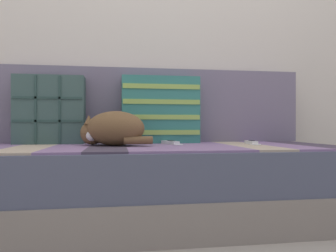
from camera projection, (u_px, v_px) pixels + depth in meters
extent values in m
plane|color=#A89E8E|center=(163.00, 224.00, 1.60)|extent=(14.00, 14.00, 0.00)
cube|color=beige|center=(151.00, 10.00, 2.17)|extent=(6.00, 0.06, 2.50)
cube|color=gray|center=(160.00, 201.00, 1.71)|extent=(1.92, 0.89, 0.17)
cube|color=#4C5166|center=(160.00, 166.00, 1.71)|extent=(1.88, 0.87, 0.20)
cube|color=tan|center=(32.00, 148.00, 1.59)|extent=(0.18, 0.78, 0.01)
cube|color=gray|center=(71.00, 147.00, 1.62)|extent=(0.18, 0.78, 0.01)
cube|color=#423847|center=(108.00, 147.00, 1.65)|extent=(0.18, 0.78, 0.01)
cube|color=gray|center=(143.00, 146.00, 1.67)|extent=(0.18, 0.78, 0.01)
cube|color=gray|center=(178.00, 146.00, 1.70)|extent=(0.18, 0.78, 0.01)
cube|color=gray|center=(212.00, 146.00, 1.73)|extent=(0.18, 0.78, 0.01)
cube|color=tan|center=(244.00, 145.00, 1.76)|extent=(0.18, 0.78, 0.01)
cube|color=gray|center=(275.00, 145.00, 1.79)|extent=(0.18, 0.78, 0.01)
cube|color=#423847|center=(306.00, 145.00, 1.82)|extent=(0.18, 0.78, 0.01)
cube|color=slate|center=(153.00, 106.00, 2.07)|extent=(1.88, 0.14, 0.46)
cube|color=#38514C|center=(50.00, 110.00, 1.84)|extent=(0.38, 0.13, 0.38)
cube|color=#28423D|center=(48.00, 121.00, 1.77)|extent=(0.36, 0.01, 0.01)
cube|color=#28423D|center=(36.00, 109.00, 1.76)|extent=(0.01, 0.01, 0.37)
cube|color=#28423D|center=(48.00, 98.00, 1.77)|extent=(0.36, 0.01, 0.01)
cube|color=#28423D|center=(60.00, 109.00, 1.78)|extent=(0.01, 0.01, 0.37)
cube|color=#337A70|center=(160.00, 110.00, 1.94)|extent=(0.45, 0.13, 0.39)
cube|color=#93B751|center=(162.00, 132.00, 1.87)|extent=(0.44, 0.01, 0.03)
cube|color=#93B751|center=(162.00, 117.00, 1.87)|extent=(0.44, 0.01, 0.03)
cube|color=#93B751|center=(162.00, 102.00, 1.87)|extent=(0.44, 0.01, 0.03)
cube|color=#93B751|center=(162.00, 86.00, 1.87)|extent=(0.44, 0.01, 0.03)
ellipsoid|color=brown|center=(115.00, 128.00, 1.66)|extent=(0.37, 0.32, 0.18)
sphere|color=brown|center=(92.00, 133.00, 1.70)|extent=(0.12, 0.12, 0.12)
sphere|color=white|center=(92.00, 135.00, 1.66)|extent=(0.07, 0.07, 0.07)
ellipsoid|color=white|center=(107.00, 134.00, 1.62)|extent=(0.09, 0.05, 0.08)
cylinder|color=brown|center=(138.00, 140.00, 1.59)|extent=(0.14, 0.04, 0.04)
cone|color=brown|center=(89.00, 119.00, 1.67)|extent=(0.05, 0.05, 0.05)
cone|color=brown|center=(96.00, 120.00, 1.73)|extent=(0.05, 0.05, 0.05)
cube|color=white|center=(251.00, 142.00, 1.82)|extent=(0.05, 0.14, 0.02)
cube|color=black|center=(252.00, 141.00, 1.81)|extent=(0.02, 0.05, 0.00)
cube|color=black|center=(248.00, 142.00, 1.88)|extent=(0.03, 0.01, 0.02)
torus|color=silver|center=(256.00, 144.00, 1.73)|extent=(0.05, 0.05, 0.01)
cube|color=white|center=(170.00, 143.00, 1.80)|extent=(0.08, 0.16, 0.02)
cube|color=black|center=(171.00, 141.00, 1.79)|extent=(0.04, 0.06, 0.00)
cube|color=black|center=(164.00, 142.00, 1.87)|extent=(0.03, 0.02, 0.02)
torus|color=silver|center=(179.00, 145.00, 1.71)|extent=(0.06, 0.06, 0.01)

